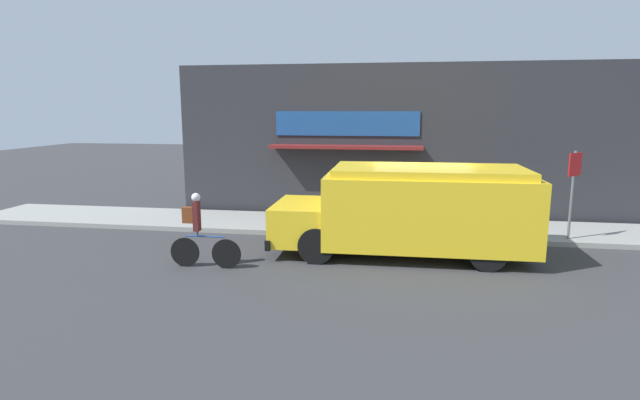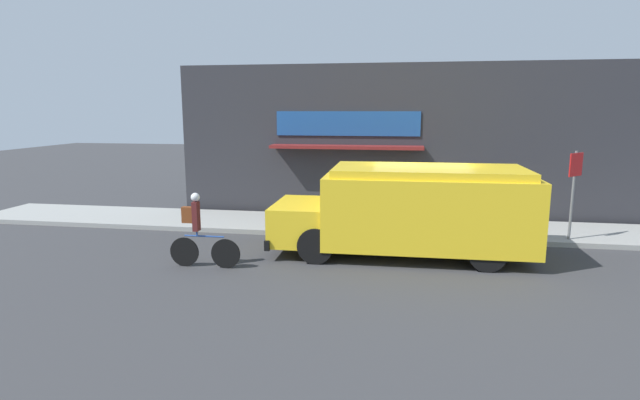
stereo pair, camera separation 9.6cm
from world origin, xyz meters
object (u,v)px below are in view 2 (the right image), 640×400
at_px(school_bus, 412,209).
at_px(stop_sign_post, 574,181).
at_px(cyclist, 199,232).
at_px(trash_bin, 410,206).

bearing_deg(school_bus, stop_sign_post, 21.12).
distance_m(cyclist, stop_sign_post, 9.57).
relative_size(school_bus, stop_sign_post, 2.67).
relative_size(school_bus, trash_bin, 7.26).
bearing_deg(cyclist, trash_bin, 47.02).
bearing_deg(stop_sign_post, trash_bin, 156.50).
height_order(school_bus, cyclist, school_bus).
height_order(cyclist, stop_sign_post, stop_sign_post).
height_order(cyclist, trash_bin, cyclist).
distance_m(cyclist, trash_bin, 7.07).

